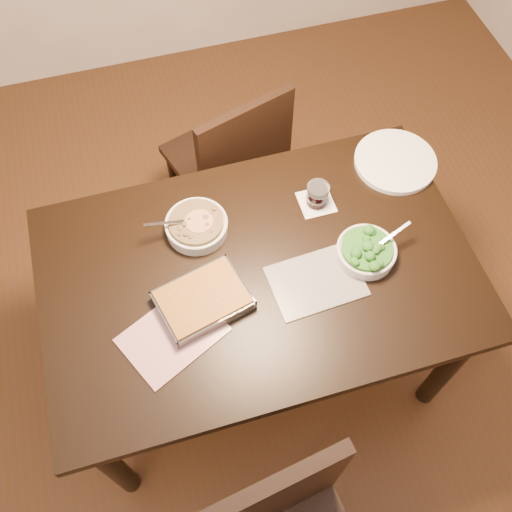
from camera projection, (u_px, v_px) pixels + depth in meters
ground at (258, 354)px, 2.48m from camera, size 4.00×4.00×0.00m
room at (260, 4)px, 1.01m from camera, size 4.04×4.04×2.72m
table at (258, 284)px, 1.92m from camera, size 1.40×0.90×0.75m
magazine_a at (173, 335)px, 1.72m from camera, size 0.35×0.32×0.01m
magazine_b at (316, 281)px, 1.81m from camera, size 0.30×0.22×0.01m
coaster at (316, 202)px, 1.97m from camera, size 0.12×0.12×0.00m
stew_bowl at (197, 225)px, 1.89m from camera, size 0.23×0.21×0.08m
broccoli_bowl at (366, 251)px, 1.84m from camera, size 0.22×0.20×0.08m
baking_dish at (203, 300)px, 1.76m from camera, size 0.31×0.26×0.05m
wine_tumbler at (317, 194)px, 1.93m from camera, size 0.08×0.08×0.09m
dinner_plate at (395, 161)px, 2.05m from camera, size 0.30×0.30×0.02m
chair_far at (232, 160)px, 2.40m from camera, size 0.52×0.52×0.88m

